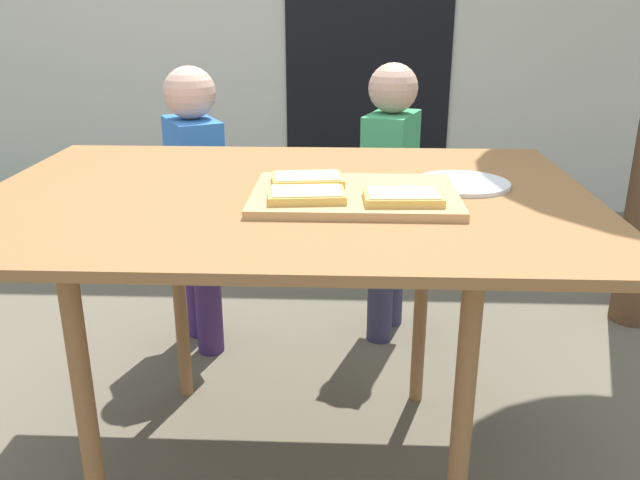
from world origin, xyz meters
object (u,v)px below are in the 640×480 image
(dining_table, at_px, (286,219))
(pizza_slice_near_left, at_px, (306,195))
(pizza_slice_near_right, at_px, (403,197))
(child_right, at_px, (390,188))
(plate_white_right, at_px, (462,183))
(pizza_slice_far_left, at_px, (308,179))
(child_left, at_px, (196,195))
(cutting_board, at_px, (355,195))

(dining_table, bearing_deg, pizza_slice_near_left, -66.41)
(pizza_slice_near_right, xyz_separation_m, child_right, (0.03, 0.93, -0.23))
(plate_white_right, bearing_deg, pizza_slice_near_left, -151.23)
(pizza_slice_far_left, relative_size, child_right, 0.17)
(pizza_slice_near_left, distance_m, plate_white_right, 0.39)
(pizza_slice_far_left, distance_m, pizza_slice_near_right, 0.24)
(plate_white_right, bearing_deg, child_left, 140.82)
(pizza_slice_near_left, xyz_separation_m, child_right, (0.23, 0.92, -0.23))
(pizza_slice_far_left, height_order, child_left, child_left)
(child_left, relative_size, child_right, 1.00)
(cutting_board, relative_size, plate_white_right, 2.00)
(dining_table, distance_m, child_left, 0.79)
(pizza_slice_near_right, relative_size, child_right, 0.16)
(cutting_board, bearing_deg, pizza_slice_near_left, -145.92)
(pizza_slice_near_left, distance_m, child_right, 0.98)
(pizza_slice_far_left, height_order, child_right, child_right)
(cutting_board, xyz_separation_m, pizza_slice_far_left, (-0.10, 0.06, 0.02))
(cutting_board, bearing_deg, pizza_slice_far_left, 149.72)
(plate_white_right, height_order, child_right, child_right)
(pizza_slice_near_left, height_order, child_left, child_left)
(cutting_board, bearing_deg, plate_white_right, 26.48)
(child_right, bearing_deg, pizza_slice_near_right, -92.12)
(dining_table, bearing_deg, child_right, 70.67)
(child_right, bearing_deg, cutting_board, -98.62)
(plate_white_right, distance_m, child_right, 0.77)
(pizza_slice_far_left, xyz_separation_m, child_left, (-0.41, 0.68, -0.24))
(pizza_slice_near_right, height_order, pizza_slice_near_left, same)
(plate_white_right, bearing_deg, child_right, 98.91)
(pizza_slice_near_left, bearing_deg, child_left, 117.33)
(pizza_slice_far_left, bearing_deg, pizza_slice_near_right, -34.09)
(dining_table, relative_size, pizza_slice_far_left, 8.02)
(cutting_board, bearing_deg, child_left, 124.77)
(cutting_board, xyz_separation_m, child_right, (0.13, 0.86, -0.22))
(plate_white_right, bearing_deg, dining_table, -170.55)
(pizza_slice_far_left, distance_m, child_left, 0.83)
(pizza_slice_far_left, relative_size, pizza_slice_near_left, 1.02)
(pizza_slice_near_right, height_order, child_right, child_right)
(pizza_slice_far_left, bearing_deg, cutting_board, -30.28)
(pizza_slice_near_right, bearing_deg, child_right, 87.88)
(pizza_slice_far_left, distance_m, child_right, 0.86)
(pizza_slice_near_right, height_order, child_left, child_left)
(dining_table, relative_size, child_left, 1.39)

